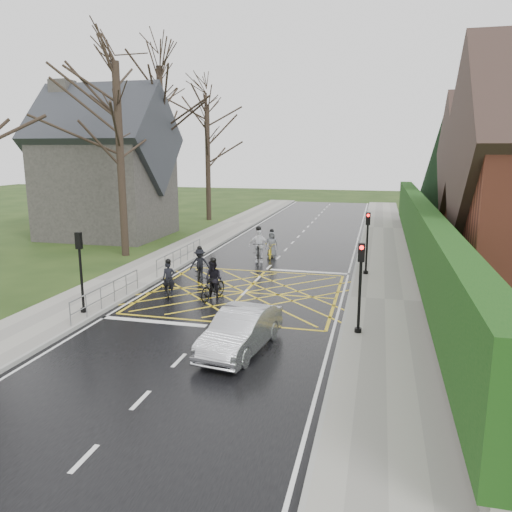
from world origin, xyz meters
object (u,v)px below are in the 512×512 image
at_px(cyclist_front, 258,249).
at_px(car, 241,330).
at_px(cyclist_mid, 200,267).
at_px(cyclist_rear, 168,284).
at_px(cyclist_lead, 271,248).
at_px(cyclist_back, 213,283).

height_order(cyclist_front, car, cyclist_front).
height_order(cyclist_mid, car, cyclist_mid).
xyz_separation_m(cyclist_rear, cyclist_lead, (2.67, 8.73, 0.06)).
xyz_separation_m(cyclist_front, car, (2.40, -12.26, -0.10)).
distance_m(cyclist_back, cyclist_lead, 8.78).
bearing_deg(cyclist_rear, car, -72.28).
xyz_separation_m(cyclist_back, cyclist_front, (0.20, 7.21, 0.08)).
bearing_deg(cyclist_lead, car, -87.24).
height_order(cyclist_front, cyclist_lead, cyclist_front).
height_order(cyclist_rear, car, cyclist_rear).
relative_size(cyclist_mid, car, 0.45).
xyz_separation_m(cyclist_lead, car, (1.99, -13.80, 0.08)).
xyz_separation_m(cyclist_front, cyclist_lead, (0.42, 1.54, -0.18)).
height_order(cyclist_lead, car, cyclist_lead).
height_order(cyclist_back, cyclist_mid, cyclist_back).
relative_size(cyclist_mid, cyclist_front, 0.84).
distance_m(cyclist_front, cyclist_lead, 1.61).
bearing_deg(cyclist_lead, cyclist_front, -110.55).
xyz_separation_m(cyclist_rear, car, (4.65, -5.07, 0.14)).
xyz_separation_m(cyclist_back, car, (2.61, -5.04, -0.02)).
bearing_deg(cyclist_front, cyclist_lead, 61.61).
height_order(cyclist_rear, cyclist_front, cyclist_front).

